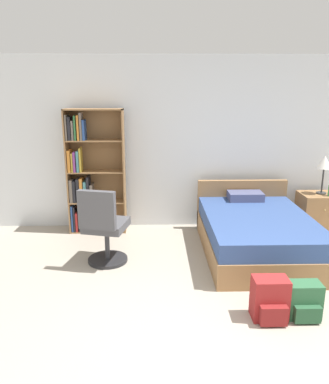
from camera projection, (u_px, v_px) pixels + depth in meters
The scene contains 9 objects.
ground_plane at pixel (235, 364), 2.94m from camera, with size 14.00×14.00×0.00m, color #A39989.
wall_back at pixel (195, 144), 5.72m from camera, with size 9.00×0.06×2.60m.
bookshelf at pixel (88, 173), 5.54m from camera, with size 0.84×0.27×1.84m.
bed at pixel (256, 232), 4.95m from camera, with size 1.35×1.95×0.77m.
office_chair at pixel (104, 228), 4.53m from camera, with size 0.58×0.65×0.99m.
nightstand at pixel (317, 213), 5.67m from camera, with size 0.53×0.49×0.59m.
table_lamp at pixel (324, 164), 5.48m from camera, with size 0.21×0.21×0.58m.
backpack_green at pixel (304, 301), 3.52m from camera, with size 0.32×0.25×0.35m.
backpack_red at pixel (270, 300), 3.49m from camera, with size 0.33×0.29×0.41m.
Camera 1 is at (-0.62, -2.47, 2.08)m, focal length 35.00 mm.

